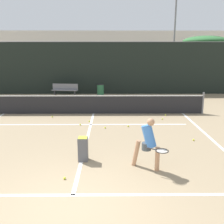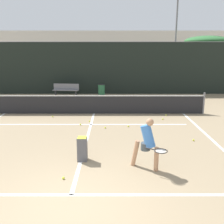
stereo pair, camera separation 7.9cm
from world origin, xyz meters
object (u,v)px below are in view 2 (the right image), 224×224
object	(u,v)px
player_practicing	(148,142)
parked_car	(67,81)
courtside_bench	(66,89)
trash_bin	(102,90)
ball_hopper	(82,148)

from	to	relation	value
player_practicing	parked_car	world-z (taller)	player_practicing
courtside_bench	trash_bin	world-z (taller)	courtside_bench
courtside_bench	trash_bin	bearing A→B (deg)	8.49
player_practicing	ball_hopper	distance (m)	1.93
ball_hopper	trash_bin	xyz separation A→B (m)	(0.14, 10.66, 0.05)
player_practicing	courtside_bench	distance (m)	11.88
ball_hopper	trash_bin	world-z (taller)	trash_bin
ball_hopper	parked_car	distance (m)	14.75
courtside_bench	trash_bin	xyz separation A→B (m)	(2.43, 0.06, -0.05)
ball_hopper	courtside_bench	xyz separation A→B (m)	(-2.29, 10.60, 0.10)
parked_car	ball_hopper	bearing A→B (deg)	-78.73
parked_car	courtside_bench	bearing A→B (deg)	-81.23
trash_bin	parked_car	xyz separation A→B (m)	(-3.02, 3.80, 0.15)
player_practicing	trash_bin	xyz separation A→B (m)	(-1.67, 11.21, -0.36)
player_practicing	ball_hopper	bearing A→B (deg)	-166.67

